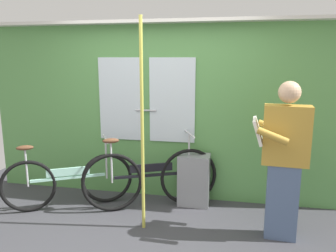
{
  "coord_description": "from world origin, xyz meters",
  "views": [
    {
      "loc": [
        0.96,
        -2.91,
        1.88
      ],
      "look_at": [
        0.18,
        0.93,
        1.08
      ],
      "focal_mm": 35.9,
      "sensor_mm": 36.0,
      "label": 1
    }
  ],
  "objects_px": {
    "trash_bin_by_wall": "(194,180)",
    "passenger_reading_newspaper": "(284,158)",
    "bicycle_leaning_behind": "(151,178)",
    "bicycle_near_door": "(68,180)",
    "handrail_pole": "(142,128)"
  },
  "relations": [
    {
      "from": "handrail_pole",
      "to": "bicycle_leaning_behind",
      "type": "bearing_deg",
      "value": 94.84
    },
    {
      "from": "bicycle_near_door",
      "to": "trash_bin_by_wall",
      "type": "distance_m",
      "value": 1.6
    },
    {
      "from": "trash_bin_by_wall",
      "to": "passenger_reading_newspaper",
      "type": "bearing_deg",
      "value": -32.76
    },
    {
      "from": "bicycle_near_door",
      "to": "bicycle_leaning_behind",
      "type": "distance_m",
      "value": 1.05
    },
    {
      "from": "trash_bin_by_wall",
      "to": "handrail_pole",
      "type": "xyz_separation_m",
      "value": [
        -0.48,
        -0.73,
        0.82
      ]
    },
    {
      "from": "bicycle_leaning_behind",
      "to": "trash_bin_by_wall",
      "type": "distance_m",
      "value": 0.57
    },
    {
      "from": "passenger_reading_newspaper",
      "to": "trash_bin_by_wall",
      "type": "distance_m",
      "value": 1.3
    },
    {
      "from": "bicycle_near_door",
      "to": "trash_bin_by_wall",
      "type": "relative_size",
      "value": 2.17
    },
    {
      "from": "bicycle_leaning_behind",
      "to": "trash_bin_by_wall",
      "type": "xyz_separation_m",
      "value": [
        0.52,
        0.22,
        -0.06
      ]
    },
    {
      "from": "passenger_reading_newspaper",
      "to": "handrail_pole",
      "type": "bearing_deg",
      "value": 7.72
    },
    {
      "from": "bicycle_leaning_behind",
      "to": "trash_bin_by_wall",
      "type": "bearing_deg",
      "value": -1.33
    },
    {
      "from": "bicycle_leaning_behind",
      "to": "trash_bin_by_wall",
      "type": "height_order",
      "value": "bicycle_leaning_behind"
    },
    {
      "from": "bicycle_near_door",
      "to": "handrail_pole",
      "type": "xyz_separation_m",
      "value": [
        1.08,
        -0.32,
        0.79
      ]
    },
    {
      "from": "passenger_reading_newspaper",
      "to": "handrail_pole",
      "type": "height_order",
      "value": "handrail_pole"
    },
    {
      "from": "bicycle_near_door",
      "to": "trash_bin_by_wall",
      "type": "bearing_deg",
      "value": -13.89
    }
  ]
}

